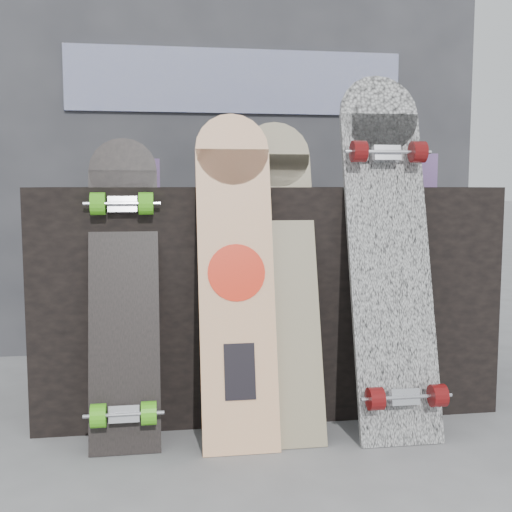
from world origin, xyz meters
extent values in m
plane|color=slate|center=(0.00, 0.00, 0.00)|extent=(60.00, 60.00, 0.00)
cube|color=black|center=(0.00, 0.50, 0.40)|extent=(1.60, 0.60, 0.80)
cube|color=#323237|center=(0.00, 1.35, 1.10)|extent=(2.40, 0.20, 2.20)
cube|color=navy|center=(0.00, 1.24, 1.30)|extent=(1.60, 0.02, 0.30)
cube|color=#5C3A77|center=(-0.46, 0.50, 0.85)|extent=(0.18, 0.12, 0.10)
cube|color=#5C3A77|center=(0.55, 0.41, 0.86)|extent=(0.14, 0.14, 0.12)
cube|color=#D1B78C|center=(-0.12, 0.57, 0.83)|extent=(0.22, 0.10, 0.06)
cube|color=beige|center=(-0.14, 0.09, 0.46)|extent=(0.24, 0.25, 0.92)
cylinder|color=beige|center=(-0.14, 0.21, 0.92)|extent=(0.24, 0.07, 0.23)
cylinder|color=#FF2810|center=(-0.14, 0.10, 0.54)|extent=(0.18, 0.05, 0.18)
cube|color=black|center=(-0.14, 0.03, 0.24)|extent=(0.09, 0.04, 0.17)
cube|color=beige|center=(0.01, 0.14, 0.45)|extent=(0.23, 0.29, 0.91)
cylinder|color=beige|center=(0.01, 0.27, 0.91)|extent=(0.23, 0.08, 0.22)
cube|color=silver|center=(0.36, 0.11, 0.52)|extent=(0.27, 0.30, 1.05)
cylinder|color=silver|center=(0.36, 0.25, 1.04)|extent=(0.27, 0.09, 0.27)
cube|color=silver|center=(0.36, -0.03, 0.16)|extent=(0.09, 0.04, 0.06)
cylinder|color=#600D0E|center=(0.26, -0.05, 0.16)|extent=(0.05, 0.07, 0.07)
cylinder|color=#600D0E|center=(0.46, -0.05, 0.16)|extent=(0.05, 0.07, 0.07)
cube|color=silver|center=(0.36, 0.17, 0.91)|extent=(0.09, 0.04, 0.06)
cylinder|color=#600D0E|center=(0.26, 0.15, 0.91)|extent=(0.05, 0.07, 0.07)
cylinder|color=#600D0E|center=(0.46, 0.15, 0.91)|extent=(0.05, 0.07, 0.07)
cube|color=black|center=(-0.49, 0.14, 0.43)|extent=(0.22, 0.25, 0.86)
cylinder|color=black|center=(-0.49, 0.26, 0.85)|extent=(0.22, 0.07, 0.21)
cube|color=silver|center=(-0.49, 0.02, 0.13)|extent=(0.09, 0.04, 0.06)
cylinder|color=#4EC11B|center=(-0.56, 0.00, 0.14)|extent=(0.04, 0.07, 0.07)
cylinder|color=#4EC11B|center=(-0.42, 0.00, 0.14)|extent=(0.05, 0.07, 0.07)
cube|color=silver|center=(-0.49, 0.19, 0.75)|extent=(0.09, 0.04, 0.06)
cylinder|color=#4EC11B|center=(-0.56, 0.17, 0.75)|extent=(0.04, 0.07, 0.07)
cylinder|color=#4EC11B|center=(-0.42, 0.17, 0.75)|extent=(0.05, 0.07, 0.07)
camera|label=1|loc=(-0.38, -1.86, 0.81)|focal=45.00mm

